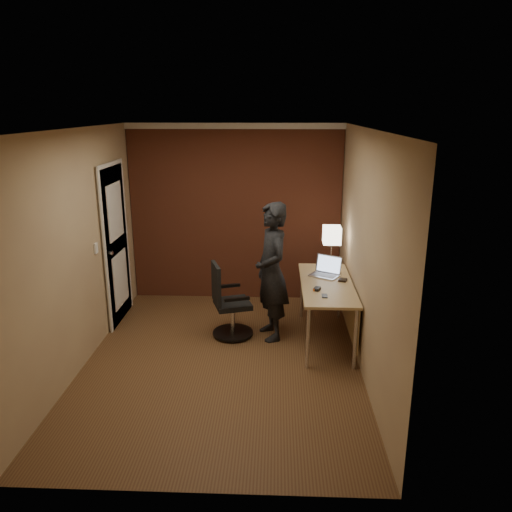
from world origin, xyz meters
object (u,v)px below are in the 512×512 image
Objects in this scene: mouse at (317,289)px; desk_lamp at (332,236)px; phone at (325,296)px; office_chair at (228,305)px; wallet at (343,280)px; laptop at (326,270)px; person at (272,272)px; desk at (333,293)px.

desk_lamp is at bearing 97.89° from mouse.
phone is 0.13× the size of office_chair.
office_chair reaches higher than wallet.
laptop reaches higher than mouse.
laptop is at bearing 97.44° from mouse.
mouse is at bearing 39.48° from person.
laptop is at bearing 85.30° from phone.
desk_lamp is at bearing 75.32° from laptop.
laptop reaches higher than phone.
office_chair is (-1.11, 0.49, -0.33)m from phone.
desk is 13.64× the size of wallet.
person reaches higher than office_chair.
desk_lamp is 4.65× the size of phone.
person is at bearing -179.67° from wallet.
desk is at bearing -92.84° from desk_lamp.
person is (-0.58, 0.51, 0.10)m from phone.
phone is (-0.14, -0.44, 0.13)m from desk.
wallet is at bearing -50.06° from laptop.
phone is at bearing -116.71° from wallet.
mouse is 0.61m from person.
desk_lamp reaches higher than desk.
desk is 0.76m from person.
phone reaches higher than desk.
desk_lamp reaches higher than mouse.
office_chair is at bearing -179.04° from wallet.
desk_lamp is 0.98m from person.
desk is 0.20m from wallet.
person is (-0.84, -0.00, 0.09)m from wallet.
person is (-0.72, 0.08, 0.23)m from desk.
person is at bearing 140.72° from phone.
desk_lamp is at bearing 99.66° from wallet.
desk_lamp is 4.86× the size of wallet.
phone is 1.26m from office_chair.
office_chair is at bearing -106.09° from person.
desk is 2.80× the size of desk_lamp.
wallet is (0.33, 0.33, -0.01)m from mouse.
desk is 0.90× the size of person.
person is at bearing 173.97° from desk.
desk_lamp reaches higher than wallet.
laptop is 0.46× the size of office_chair.
person is at bearing 170.87° from mouse.
desk is at bearing -146.12° from wallet.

